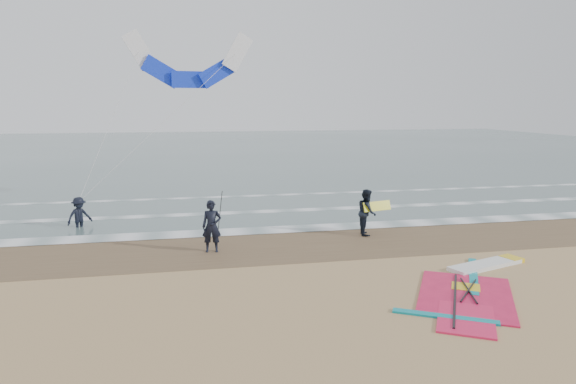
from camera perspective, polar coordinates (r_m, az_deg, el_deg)
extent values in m
plane|color=tan|center=(14.28, 5.47, -12.08)|extent=(120.00, 120.00, 0.00)
cube|color=#47605E|center=(61.02, -7.76, 4.70)|extent=(120.00, 80.00, 0.02)
cube|color=brown|center=(19.80, 0.40, -5.76)|extent=(120.00, 5.00, 0.01)
cube|color=white|center=(21.88, -0.79, -4.18)|extent=(120.00, 1.20, 0.02)
cube|color=white|center=(25.53, -2.37, -2.16)|extent=(120.00, 0.70, 0.02)
cube|color=white|center=(29.90, -3.74, -0.41)|extent=(120.00, 0.50, 0.01)
cube|color=white|center=(18.26, 21.06, -7.57)|extent=(2.89, 1.53, 0.13)
cube|color=yellow|center=(19.24, 23.56, -6.84)|extent=(0.69, 0.80, 0.15)
cube|color=#E61D4D|center=(15.44, 19.12, -10.80)|extent=(3.94, 4.35, 0.04)
cube|color=#E61D4D|center=(13.86, 19.16, -13.18)|extent=(2.18, 2.43, 0.05)
cube|color=#0C8C99|center=(17.17, 19.90, -8.73)|extent=(2.01, 3.24, 0.06)
cube|color=#0C8C99|center=(13.83, 17.03, -13.10)|extent=(2.36, 1.51, 0.06)
cube|color=yellow|center=(16.05, 19.15, -9.97)|extent=(1.02, 0.98, 0.06)
cylinder|color=black|center=(15.03, 18.06, -11.17)|extent=(2.08, 3.54, 0.07)
cylinder|color=black|center=(15.71, 19.43, -10.23)|extent=(1.39, 1.53, 0.04)
cylinder|color=black|center=(15.71, 19.43, -10.23)|extent=(0.67, 1.94, 0.04)
imported|color=black|center=(18.71, -8.47, -3.80)|extent=(0.74, 0.53, 1.90)
imported|color=black|center=(21.20, 8.74, -2.22)|extent=(0.88, 1.04, 1.88)
imported|color=black|center=(23.90, -22.22, -1.71)|extent=(1.26, 1.15, 1.69)
cylinder|color=black|center=(18.63, -7.58, -2.44)|extent=(0.17, 0.86, 1.82)
cube|color=yellow|center=(21.20, 9.87, -1.56)|extent=(1.30, 0.51, 0.39)
cube|color=white|center=(27.76, -16.19, 14.90)|extent=(1.69, 0.40, 2.09)
cube|color=#1431D9|center=(27.62, -13.87, 12.85)|extent=(2.07, 0.47, 1.70)
cube|color=#1431D9|center=(27.59, -10.82, 12.17)|extent=(1.90, 0.44, 0.86)
cube|color=#1431D9|center=(27.67, -7.81, 13.03)|extent=(2.07, 0.47, 1.70)
cube|color=white|center=(27.84, -5.64, 15.21)|extent=(1.69, 0.40, 2.09)
cylinder|color=beige|center=(25.52, -19.05, 7.53)|extent=(2.52, 4.54, 6.86)
cylinder|color=beige|center=(25.32, -13.45, 7.78)|extent=(7.46, 4.54, 6.86)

